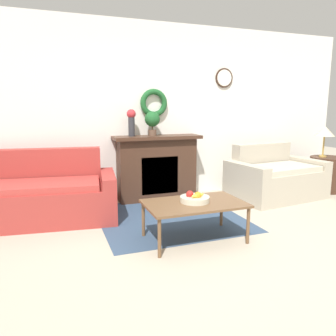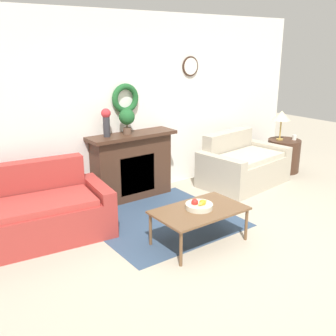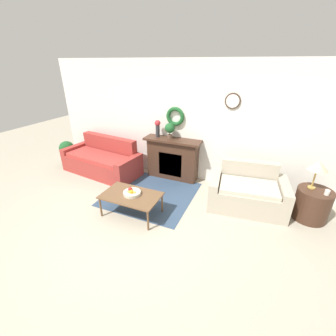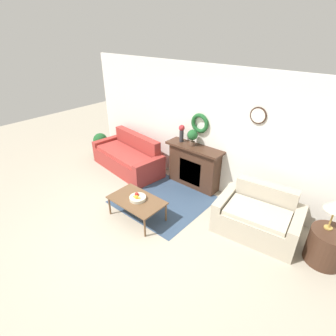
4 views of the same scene
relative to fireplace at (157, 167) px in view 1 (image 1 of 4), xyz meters
name	(u,v)px [view 1 (image 1 of 4)]	position (x,y,z in m)	size (l,w,h in m)	color
ground_plane	(235,255)	(0.10, -2.18, -0.51)	(16.00, 16.00, 0.00)	#ADA38E
floor_rug	(170,217)	(-0.13, -0.93, -0.50)	(1.80, 1.75, 0.01)	#334760
wall_back	(158,112)	(0.10, 0.21, 0.85)	(6.80, 0.15, 2.70)	white
fireplace	(157,167)	(0.00, 0.00, 0.00)	(1.35, 0.41, 1.00)	#42281C
couch_left	(35,197)	(-1.77, -0.44, -0.19)	(2.10, 1.11, 0.88)	#9E332D
loveseat_right	(275,178)	(1.81, -0.55, -0.20)	(1.53, 1.08, 0.84)	#B2A893
coffee_table	(194,206)	(-0.13, -1.70, -0.12)	(1.06, 0.65, 0.42)	brown
fruit_bowl	(195,198)	(-0.12, -1.68, -0.05)	(0.32, 0.32, 0.12)	beige
side_table_by_loveseat	(327,174)	(2.92, -0.51, -0.21)	(0.59, 0.59, 0.59)	#42281C
table_lamp	(325,132)	(2.85, -0.45, 0.51)	(0.32, 0.32, 0.53)	#B28E42
vase_on_mantel_left	(131,121)	(-0.39, 0.01, 0.73)	(0.13, 0.13, 0.40)	#2D2D33
potted_plant_on_mantel	(152,120)	(-0.07, -0.01, 0.73)	(0.23, 0.23, 0.37)	brown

